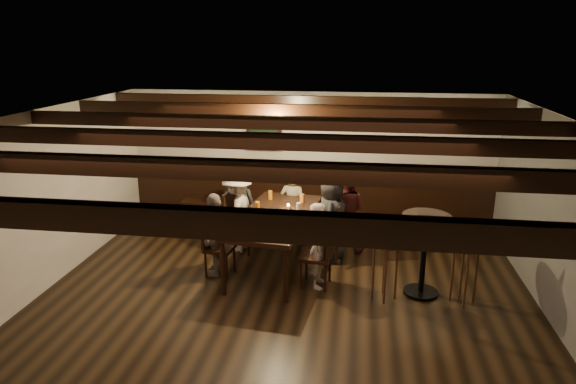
% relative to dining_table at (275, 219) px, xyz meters
% --- Properties ---
extents(room, '(7.00, 7.00, 7.00)m').
position_rel_dining_table_xyz_m(room, '(0.01, 0.69, 0.32)').
color(room, black).
rests_on(room, ground).
extents(dining_table, '(1.21, 2.28, 0.82)m').
position_rel_dining_table_xyz_m(dining_table, '(0.00, 0.00, 0.00)').
color(dining_table, black).
rests_on(dining_table, floor).
extents(chair_left_near, '(0.49, 0.49, 0.97)m').
position_rel_dining_table_xyz_m(chair_left_near, '(-0.67, 0.53, -0.46)').
color(chair_left_near, black).
rests_on(chair_left_near, floor).
extents(chair_left_far, '(0.43, 0.43, 0.85)m').
position_rel_dining_table_xyz_m(chair_left_far, '(-0.76, -0.37, -0.49)').
color(chair_left_far, black).
rests_on(chair_left_far, floor).
extents(chair_right_near, '(0.46, 0.46, 0.92)m').
position_rel_dining_table_xyz_m(chair_right_near, '(0.76, 0.37, -0.47)').
color(chair_right_near, black).
rests_on(chair_right_near, floor).
extents(chair_right_far, '(0.46, 0.46, 0.90)m').
position_rel_dining_table_xyz_m(chair_right_far, '(0.67, -0.53, -0.47)').
color(chair_right_far, black).
rests_on(chair_right_far, floor).
extents(person_bench_left, '(0.66, 0.47, 1.26)m').
position_rel_dining_table_xyz_m(person_bench_left, '(-0.80, 0.99, -0.12)').
color(person_bench_left, '#242527').
rests_on(person_bench_left, floor).
extents(person_bench_centre, '(0.47, 0.34, 1.21)m').
position_rel_dining_table_xyz_m(person_bench_centre, '(0.11, 1.04, -0.15)').
color(person_bench_centre, gray).
rests_on(person_bench_centre, floor).
extents(person_bench_right, '(0.69, 0.56, 1.31)m').
position_rel_dining_table_xyz_m(person_bench_right, '(0.99, 0.80, -0.09)').
color(person_bench_right, '#5D2520').
rests_on(person_bench_right, floor).
extents(person_left_near, '(0.57, 0.89, 1.30)m').
position_rel_dining_table_xyz_m(person_left_near, '(-0.70, 0.53, -0.10)').
color(person_left_near, '#BBAD9E').
rests_on(person_left_near, floor).
extents(person_left_far, '(0.37, 0.74, 1.22)m').
position_rel_dining_table_xyz_m(person_left_far, '(-0.79, -0.37, -0.14)').
color(person_left_far, gray).
rests_on(person_left_far, floor).
extents(person_right_near, '(0.50, 0.71, 1.37)m').
position_rel_dining_table_xyz_m(person_right_near, '(0.79, 0.37, -0.07)').
color(person_right_near, '#242527').
rests_on(person_right_near, floor).
extents(person_right_far, '(0.33, 0.46, 1.19)m').
position_rel_dining_table_xyz_m(person_right_far, '(0.70, -0.53, -0.15)').
color(person_right_far, '#AD9992').
rests_on(person_right_far, floor).
extents(pint_a, '(0.07, 0.07, 0.14)m').
position_rel_dining_table_xyz_m(pint_a, '(-0.20, 0.73, 0.14)').
color(pint_a, '#BF7219').
rests_on(pint_a, dining_table).
extents(pint_b, '(0.07, 0.07, 0.14)m').
position_rel_dining_table_xyz_m(pint_b, '(0.32, 0.62, 0.14)').
color(pint_b, '#BF7219').
rests_on(pint_b, dining_table).
extents(pint_c, '(0.07, 0.07, 0.14)m').
position_rel_dining_table_xyz_m(pint_c, '(-0.29, 0.13, 0.14)').
color(pint_c, '#BF7219').
rests_on(pint_c, dining_table).
extents(pint_d, '(0.07, 0.07, 0.14)m').
position_rel_dining_table_xyz_m(pint_d, '(0.32, 0.17, 0.14)').
color(pint_d, silver).
rests_on(pint_d, dining_table).
extents(pint_e, '(0.07, 0.07, 0.14)m').
position_rel_dining_table_xyz_m(pint_e, '(-0.27, -0.42, 0.14)').
color(pint_e, '#BF7219').
rests_on(pint_e, dining_table).
extents(pint_f, '(0.07, 0.07, 0.14)m').
position_rel_dining_table_xyz_m(pint_f, '(0.14, -0.57, 0.14)').
color(pint_f, silver).
rests_on(pint_f, dining_table).
extents(pint_g, '(0.07, 0.07, 0.14)m').
position_rel_dining_table_xyz_m(pint_g, '(-0.04, -0.80, 0.14)').
color(pint_g, '#BF7219').
rests_on(pint_g, dining_table).
extents(plate_near, '(0.24, 0.24, 0.01)m').
position_rel_dining_table_xyz_m(plate_near, '(-0.23, -0.68, 0.07)').
color(plate_near, white).
rests_on(plate_near, dining_table).
extents(plate_far, '(0.24, 0.24, 0.01)m').
position_rel_dining_table_xyz_m(plate_far, '(0.15, -0.32, 0.07)').
color(plate_far, white).
rests_on(plate_far, dining_table).
extents(condiment_caddy, '(0.15, 0.10, 0.12)m').
position_rel_dining_table_xyz_m(condiment_caddy, '(-0.01, -0.05, 0.13)').
color(condiment_caddy, black).
rests_on(condiment_caddy, dining_table).
extents(candle, '(0.05, 0.05, 0.05)m').
position_rel_dining_table_xyz_m(candle, '(0.15, 0.29, 0.09)').
color(candle, beige).
rests_on(candle, dining_table).
extents(high_top_table, '(0.62, 0.62, 1.11)m').
position_rel_dining_table_xyz_m(high_top_table, '(2.06, -0.57, -0.02)').
color(high_top_table, black).
rests_on(high_top_table, floor).
extents(bar_stool_left, '(0.39, 0.41, 1.12)m').
position_rel_dining_table_xyz_m(bar_stool_left, '(1.56, -0.78, -0.33)').
color(bar_stool_left, '#341E10').
rests_on(bar_stool_left, floor).
extents(bar_stool_right, '(0.40, 0.41, 1.12)m').
position_rel_dining_table_xyz_m(bar_stool_right, '(2.56, -0.73, -0.33)').
color(bar_stool_right, '#341E10').
rests_on(bar_stool_right, floor).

